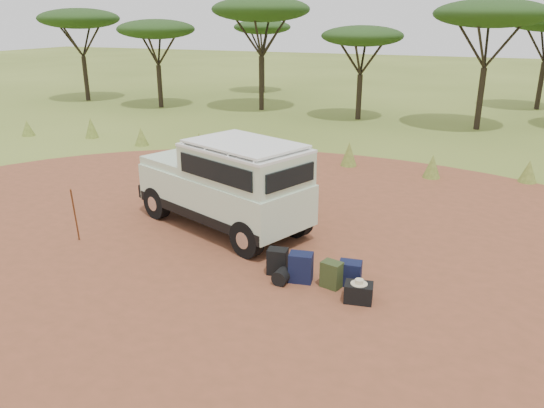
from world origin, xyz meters
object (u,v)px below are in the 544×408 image
at_px(safari_vehicle, 227,186).
at_px(duffel_navy, 350,273).
at_px(walking_staff, 75,215).
at_px(hard_case, 358,293).
at_px(backpack_navy, 301,267).
at_px(backpack_black, 278,261).
at_px(backpack_olive, 332,275).

xyz_separation_m(safari_vehicle, duffel_navy, (3.70, -1.78, -0.90)).
bearing_deg(walking_staff, safari_vehicle, 0.49).
bearing_deg(hard_case, duffel_navy, 109.43).
relative_size(backpack_navy, duffel_navy, 1.24).
height_order(backpack_black, backpack_olive, backpack_black).
xyz_separation_m(backpack_black, backpack_olive, (1.23, -0.13, -0.01)).
relative_size(walking_staff, backpack_black, 2.70).
bearing_deg(safari_vehicle, backpack_olive, -9.43).
bearing_deg(backpack_olive, backpack_black, -171.95).
xyz_separation_m(walking_staff, hard_case, (6.90, -0.08, -0.55)).
bearing_deg(backpack_black, duffel_navy, -3.98).
bearing_deg(backpack_olive, duffel_navy, 52.42).
distance_m(backpack_black, backpack_olive, 1.24).
height_order(safari_vehicle, backpack_black, safari_vehicle).
bearing_deg(walking_staff, duffel_navy, -33.71).
relative_size(safari_vehicle, walking_staff, 3.39).
distance_m(safari_vehicle, hard_case, 4.78).
bearing_deg(backpack_black, walking_staff, 176.13).
bearing_deg(duffel_navy, walking_staff, 177.53).
height_order(safari_vehicle, duffel_navy, safari_vehicle).
relative_size(walking_staff, backpack_navy, 2.46).
distance_m(backpack_navy, backpack_olive, 0.66).
height_order(backpack_black, hard_case, backpack_black).
relative_size(backpack_black, hard_case, 1.07).
bearing_deg(walking_staff, backpack_olive, -35.76).
distance_m(safari_vehicle, backpack_olive, 4.04).
relative_size(safari_vehicle, backpack_navy, 8.32).
xyz_separation_m(backpack_olive, duffel_navy, (0.32, 0.25, -0.02)).
height_order(walking_staff, backpack_navy, walking_staff).
relative_size(safari_vehicle, duffel_navy, 10.29).
relative_size(walking_staff, hard_case, 2.88).
distance_m(safari_vehicle, backpack_black, 3.00).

